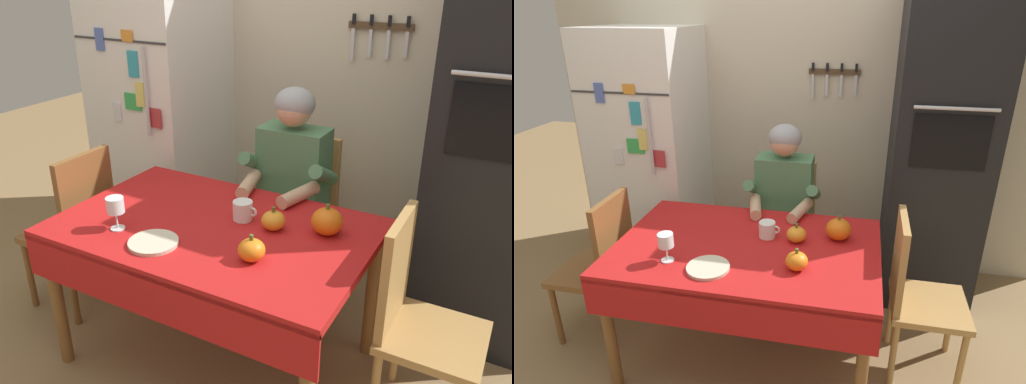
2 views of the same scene
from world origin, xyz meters
TOP-DOWN VIEW (x-y plane):
  - ground_plane at (0.00, 0.00)m, footprint 10.00×10.00m
  - back_wall_assembly at (0.05, 1.35)m, footprint 3.70×0.13m
  - refrigerator at (-0.95, 0.96)m, footprint 0.68×0.71m
  - wall_oven at (1.05, 1.00)m, footprint 0.60×0.64m
  - dining_table at (0.00, 0.08)m, footprint 1.40×0.90m
  - chair_behind_person at (0.09, 0.87)m, footprint 0.40×0.40m
  - seated_person at (0.09, 0.68)m, footprint 0.47×0.55m
  - chair_right_side at (0.90, 0.20)m, footprint 0.40×0.40m
  - chair_left_side at (-0.90, 0.11)m, footprint 0.40×0.40m
  - coffee_mug at (0.09, 0.21)m, footprint 0.12×0.09m
  - wine_glass at (-0.35, -0.14)m, footprint 0.08×0.08m
  - pumpkin_large at (0.25, 0.19)m, footprint 0.11×0.11m
  - pumpkin_medium at (0.30, -0.08)m, footprint 0.11×0.11m
  - pumpkin_small at (0.47, 0.27)m, footprint 0.14×0.14m
  - serving_tray at (-0.12, -0.17)m, footprint 0.21×0.21m

SIDE VIEW (x-z plane):
  - ground_plane at x=0.00m, z-range 0.00..0.00m
  - chair_behind_person at x=0.09m, z-range 0.05..0.98m
  - chair_right_side at x=0.90m, z-range 0.05..0.98m
  - chair_left_side at x=-0.90m, z-range 0.05..0.98m
  - dining_table at x=0.00m, z-range 0.29..1.03m
  - seated_person at x=0.09m, z-range 0.11..1.36m
  - serving_tray at x=-0.12m, z-range 0.74..0.76m
  - pumpkin_large at x=0.25m, z-range 0.73..0.84m
  - coffee_mug at x=0.09m, z-range 0.74..0.83m
  - pumpkin_medium at x=0.30m, z-range 0.73..0.84m
  - pumpkin_small at x=0.47m, z-range 0.73..0.87m
  - wine_glass at x=-0.35m, z-range 0.77..0.92m
  - refrigerator at x=-0.95m, z-range 0.00..1.80m
  - wall_oven at x=1.05m, z-range 0.00..2.10m
  - back_wall_assembly at x=0.05m, z-range 0.00..2.60m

